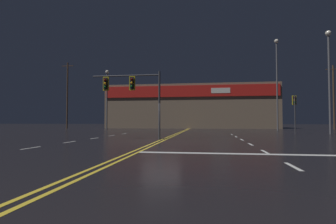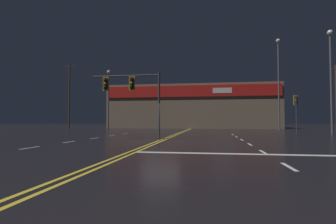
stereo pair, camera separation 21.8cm
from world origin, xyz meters
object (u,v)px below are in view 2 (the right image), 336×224
(traffic_signal_median, at_px, (130,88))
(streetlight_far_left, at_px, (279,74))
(traffic_signal_corner_northeast, at_px, (296,105))
(streetlight_near_right, at_px, (109,92))
(streetlight_near_left, at_px, (331,68))

(traffic_signal_median, distance_m, streetlight_far_left, 24.44)
(traffic_signal_corner_northeast, height_order, streetlight_near_right, streetlight_near_right)
(streetlight_near_left, xyz_separation_m, streetlight_near_right, (-27.65, 11.19, -0.58))
(traffic_signal_corner_northeast, distance_m, streetlight_far_left, 9.10)
(traffic_signal_corner_northeast, bearing_deg, streetlight_near_left, -17.14)
(traffic_signal_corner_northeast, relative_size, streetlight_near_right, 0.43)
(traffic_signal_median, bearing_deg, traffic_signal_corner_northeast, 38.10)
(traffic_signal_corner_northeast, bearing_deg, traffic_signal_median, -141.90)
(traffic_signal_median, distance_m, traffic_signal_corner_northeast, 18.34)
(traffic_signal_corner_northeast, xyz_separation_m, streetlight_near_left, (3.03, -0.93, 3.62))
(streetlight_near_right, distance_m, streetlight_far_left, 25.09)
(streetlight_near_right, relative_size, streetlight_far_left, 0.75)
(traffic_signal_corner_northeast, distance_m, streetlight_near_right, 26.85)
(traffic_signal_median, xyz_separation_m, streetlight_far_left, (14.71, 19.10, 4.01))
(traffic_signal_median, height_order, traffic_signal_corner_northeast, traffic_signal_median)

